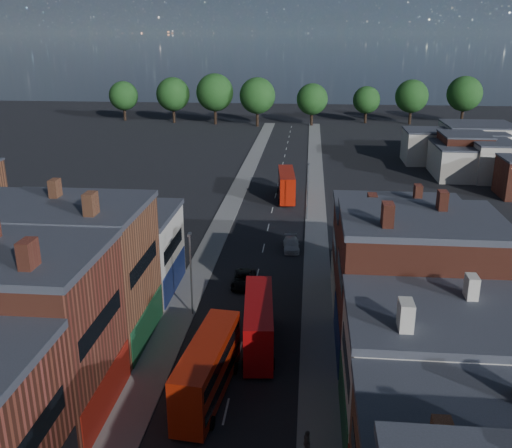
% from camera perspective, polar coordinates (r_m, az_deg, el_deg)
% --- Properties ---
extents(pavement_west, '(3.00, 200.00, 0.12)m').
position_cam_1_polar(pavement_west, '(72.68, -4.24, -1.66)').
color(pavement_west, gray).
rests_on(pavement_west, ground).
extents(pavement_east, '(3.00, 200.00, 0.12)m').
position_cam_1_polar(pavement_east, '(71.73, 6.07, -2.00)').
color(pavement_east, gray).
rests_on(pavement_east, ground).
extents(lamp_post_2, '(0.25, 0.70, 8.12)m').
position_cam_1_polar(lamp_post_2, '(52.47, -6.54, -4.45)').
color(lamp_post_2, slate).
rests_on(lamp_post_2, ground).
extents(lamp_post_3, '(0.25, 0.70, 8.12)m').
position_cam_1_polar(lamp_post_3, '(79.85, 5.20, 3.67)').
color(lamp_post_3, slate).
rests_on(lamp_post_3, ground).
extents(bus_0, '(3.44, 10.54, 4.47)m').
position_cam_1_polar(bus_0, '(42.00, -4.87, -14.22)').
color(bus_0, '#AD1F09').
rests_on(bus_0, ground).
extents(bus_1, '(3.18, 10.21, 4.34)m').
position_cam_1_polar(bus_1, '(47.87, 0.26, -9.83)').
color(bus_1, '#BD0A0C').
rests_on(bus_1, ground).
extents(bus_2, '(3.23, 10.46, 4.45)m').
position_cam_1_polar(bus_2, '(90.43, 3.07, 3.98)').
color(bus_2, '#B01907').
rests_on(bus_2, ground).
extents(car_2, '(2.32, 4.90, 1.35)m').
position_cam_1_polar(car_2, '(59.81, -1.27, -5.56)').
color(car_2, black).
rests_on(car_2, ground).
extents(car_3, '(2.24, 4.78, 1.35)m').
position_cam_1_polar(car_3, '(69.54, 3.55, -2.06)').
color(car_3, silver).
rests_on(car_3, ground).
extents(ped_3, '(0.76, 1.14, 1.79)m').
position_cam_1_polar(ped_3, '(37.88, 5.14, -21.00)').
color(ped_3, '#59524C').
rests_on(ped_3, pavement_east).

